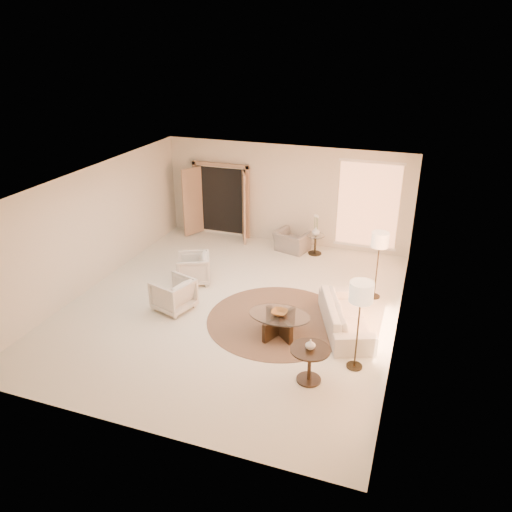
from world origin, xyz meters
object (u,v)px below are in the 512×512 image
(accent_chair, at_px, (292,238))
(coffee_table, at_px, (279,322))
(end_table, at_px, (310,359))
(floor_lamp_far, at_px, (361,296))
(end_vase, at_px, (310,345))
(sofa, at_px, (346,316))
(armchair_right, at_px, (173,293))
(armchair_left, at_px, (193,267))
(bowl, at_px, (279,313))
(side_table, at_px, (315,242))
(side_vase, at_px, (316,231))
(floor_lamp_near, at_px, (380,243))

(accent_chair, relative_size, coffee_table, 0.59)
(coffee_table, height_order, end_table, end_table)
(accent_chair, bearing_deg, coffee_table, 117.39)
(end_table, distance_m, floor_lamp_far, 1.38)
(end_vase, bearing_deg, sofa, 81.02)
(armchair_right, bearing_deg, end_table, 84.18)
(armchair_right, bearing_deg, accent_chair, 175.53)
(coffee_table, xyz_separation_m, floor_lamp_far, (1.61, -0.58, 1.17))
(end_table, bearing_deg, armchair_left, 142.12)
(armchair_right, xyz_separation_m, end_vase, (3.38, -1.43, 0.35))
(armchair_right, distance_m, end_table, 3.67)
(end_table, relative_size, bowl, 2.17)
(accent_chair, bearing_deg, side_table, -164.78)
(end_vase, relative_size, side_vase, 0.81)
(side_table, bearing_deg, end_vase, -77.84)
(armchair_right, distance_m, floor_lamp_near, 4.63)
(sofa, height_order, floor_lamp_near, floor_lamp_near)
(side_vase, bearing_deg, bowl, -86.65)
(floor_lamp_near, bearing_deg, end_vase, -101.33)
(floor_lamp_near, xyz_separation_m, end_vase, (-0.69, -3.44, -0.61))
(sofa, relative_size, bowl, 6.52)
(end_vase, bearing_deg, bowl, 126.67)
(accent_chair, xyz_separation_m, bowl, (0.90, -4.15, 0.12))
(floor_lamp_near, bearing_deg, floor_lamp_far, -90.00)
(side_table, bearing_deg, armchair_right, -119.31)
(armchair_left, height_order, armchair_right, armchair_right)
(armchair_left, height_order, bowl, armchair_left)
(accent_chair, bearing_deg, sofa, 136.21)
(coffee_table, bearing_deg, bowl, 0.00)
(armchair_left, distance_m, armchair_right, 1.34)
(sofa, height_order, armchair_left, armchair_left)
(end_table, bearing_deg, floor_lamp_near, 78.67)
(side_table, height_order, side_vase, side_vase)
(accent_chair, xyz_separation_m, side_vase, (0.65, 0.00, 0.29))
(side_vase, bearing_deg, end_vase, -77.84)
(end_table, xyz_separation_m, side_table, (-1.16, 5.38, -0.11))
(end_table, height_order, side_vase, side_vase)
(bowl, bearing_deg, coffee_table, 0.00)
(side_table, height_order, floor_lamp_near, floor_lamp_near)
(end_vase, height_order, side_vase, end_vase)
(bowl, relative_size, side_vase, 1.41)
(sofa, height_order, end_vase, end_vase)
(floor_lamp_near, height_order, side_vase, floor_lamp_near)
(sofa, bearing_deg, armchair_left, 56.15)
(coffee_table, bearing_deg, side_vase, 93.35)
(end_table, distance_m, floor_lamp_near, 3.62)
(armchair_left, relative_size, side_table, 1.40)
(sofa, xyz_separation_m, armchair_right, (-3.67, -0.44, 0.09))
(bowl, distance_m, side_vase, 4.16)
(coffee_table, relative_size, end_table, 2.13)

